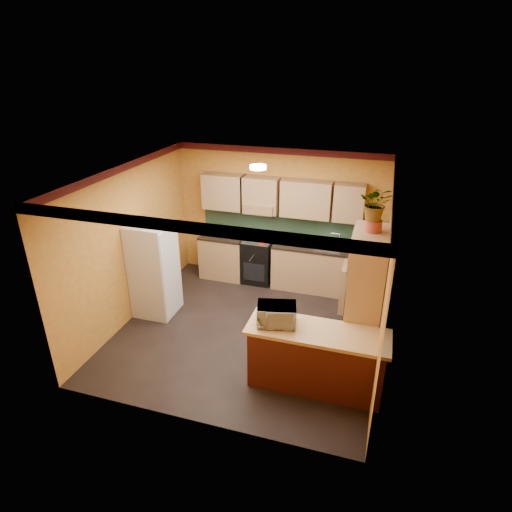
{
  "coord_description": "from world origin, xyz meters",
  "views": [
    {
      "loc": [
        1.92,
        -5.76,
        4.2
      ],
      "look_at": [
        0.01,
        0.45,
        1.2
      ],
      "focal_mm": 30.0,
      "sensor_mm": 36.0,
      "label": 1
    }
  ],
  "objects_px": {
    "microwave": "(276,314)",
    "pantry": "(364,301)",
    "base_cabinets_back": "(288,265)",
    "fridge": "(154,270)",
    "breakfast_bar": "(316,360)",
    "stove": "(258,260)"
  },
  "relations": [
    {
      "from": "stove",
      "to": "microwave",
      "type": "xyz_separation_m",
      "value": [
        1.1,
        -2.81,
        0.62
      ]
    },
    {
      "from": "breakfast_bar",
      "to": "microwave",
      "type": "bearing_deg",
      "value": 180.0
    },
    {
      "from": "base_cabinets_back",
      "to": "breakfast_bar",
      "type": "distance_m",
      "value": 2.99
    },
    {
      "from": "base_cabinets_back",
      "to": "breakfast_bar",
      "type": "bearing_deg",
      "value": -69.55
    },
    {
      "from": "microwave",
      "to": "pantry",
      "type": "bearing_deg",
      "value": 21.19
    },
    {
      "from": "breakfast_bar",
      "to": "pantry",
      "type": "bearing_deg",
      "value": 54.86
    },
    {
      "from": "breakfast_bar",
      "to": "stove",
      "type": "bearing_deg",
      "value": 120.78
    },
    {
      "from": "stove",
      "to": "breakfast_bar",
      "type": "xyz_separation_m",
      "value": [
        1.67,
        -2.81,
        -0.02
      ]
    },
    {
      "from": "stove",
      "to": "fridge",
      "type": "bearing_deg",
      "value": -129.48
    },
    {
      "from": "microwave",
      "to": "base_cabinets_back",
      "type": "bearing_deg",
      "value": 86.33
    },
    {
      "from": "breakfast_bar",
      "to": "fridge",
      "type": "bearing_deg",
      "value": 160.07
    },
    {
      "from": "pantry",
      "to": "microwave",
      "type": "distance_m",
      "value": 1.34
    },
    {
      "from": "stove",
      "to": "pantry",
      "type": "xyz_separation_m",
      "value": [
        2.2,
        -2.05,
        0.59
      ]
    },
    {
      "from": "fridge",
      "to": "pantry",
      "type": "relative_size",
      "value": 0.81
    },
    {
      "from": "fridge",
      "to": "stove",
      "type": "bearing_deg",
      "value": 50.52
    },
    {
      "from": "fridge",
      "to": "microwave",
      "type": "height_order",
      "value": "fridge"
    },
    {
      "from": "stove",
      "to": "breakfast_bar",
      "type": "distance_m",
      "value": 3.27
    },
    {
      "from": "base_cabinets_back",
      "to": "pantry",
      "type": "height_order",
      "value": "pantry"
    },
    {
      "from": "pantry",
      "to": "breakfast_bar",
      "type": "distance_m",
      "value": 1.11
    },
    {
      "from": "base_cabinets_back",
      "to": "fridge",
      "type": "xyz_separation_m",
      "value": [
        -2.02,
        -1.69,
        0.41
      ]
    },
    {
      "from": "fridge",
      "to": "breakfast_bar",
      "type": "xyz_separation_m",
      "value": [
        3.07,
        -1.11,
        -0.41
      ]
    },
    {
      "from": "stove",
      "to": "microwave",
      "type": "relative_size",
      "value": 1.75
    }
  ]
}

